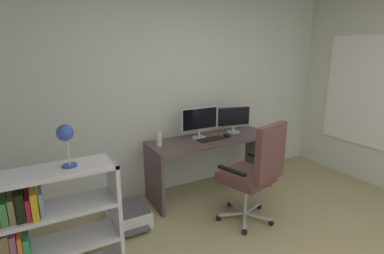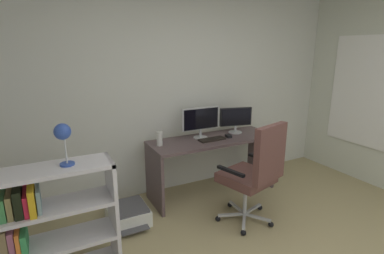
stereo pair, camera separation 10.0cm
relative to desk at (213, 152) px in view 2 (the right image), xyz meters
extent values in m
cube|color=silver|center=(-0.25, 0.44, 0.79)|extent=(4.74, 0.10, 2.70)
cube|color=white|center=(2.11, -0.65, 0.72)|extent=(0.01, 1.13, 1.43)
cube|color=white|center=(2.10, -0.65, 0.72)|extent=(0.02, 1.21, 1.51)
cube|color=#564446|center=(0.00, 0.00, 0.17)|extent=(1.64, 0.57, 0.04)
cube|color=#564446|center=(-0.80, 0.00, -0.20)|extent=(0.04, 0.55, 0.71)
cube|color=#564446|center=(0.80, 0.00, -0.20)|extent=(0.04, 0.55, 0.71)
cylinder|color=#B2B5B7|center=(-0.14, 0.09, 0.19)|extent=(0.18, 0.18, 0.01)
cylinder|color=#B2B5B7|center=(-0.14, 0.09, 0.26)|extent=(0.03, 0.03, 0.11)
cube|color=#B7BABC|center=(-0.14, 0.09, 0.44)|extent=(0.51, 0.04, 0.28)
cube|color=black|center=(-0.14, 0.07, 0.44)|extent=(0.48, 0.01, 0.26)
cylinder|color=#B2B5B7|center=(0.40, 0.09, 0.19)|extent=(0.18, 0.18, 0.01)
cylinder|color=#B2B5B7|center=(0.40, 0.09, 0.25)|extent=(0.03, 0.03, 0.10)
cube|color=black|center=(0.40, 0.09, 0.41)|extent=(0.44, 0.14, 0.24)
cube|color=black|center=(0.40, 0.07, 0.41)|extent=(0.40, 0.10, 0.22)
cube|color=black|center=(-0.05, -0.06, 0.20)|extent=(0.34, 0.14, 0.02)
cube|color=black|center=(0.20, -0.05, 0.21)|extent=(0.08, 0.11, 0.03)
cylinder|color=silver|center=(-0.71, 0.04, 0.27)|extent=(0.07, 0.07, 0.17)
cube|color=#B7BABC|center=(0.12, -0.69, -0.49)|extent=(0.30, 0.11, 0.02)
sphere|color=black|center=(0.27, -0.65, -0.53)|extent=(0.06, 0.06, 0.06)
cube|color=#B7BABC|center=(-0.01, -0.58, -0.49)|extent=(0.05, 0.30, 0.02)
sphere|color=black|center=(-0.01, -0.43, -0.53)|extent=(0.06, 0.06, 0.06)
cube|color=#B7BABC|center=(-0.16, -0.68, -0.49)|extent=(0.29, 0.14, 0.02)
sphere|color=black|center=(-0.30, -0.63, -0.53)|extent=(0.06, 0.06, 0.06)
cube|color=#B7BABC|center=(-0.11, -0.85, -0.49)|extent=(0.21, 0.25, 0.02)
sphere|color=black|center=(-0.21, -0.97, -0.53)|extent=(0.06, 0.06, 0.06)
cube|color=#B7BABC|center=(0.06, -0.86, -0.49)|extent=(0.19, 0.27, 0.02)
sphere|color=black|center=(0.15, -0.98, -0.53)|extent=(0.06, 0.06, 0.06)
cylinder|color=#B7BABC|center=(-0.02, -0.73, -0.30)|extent=(0.04, 0.04, 0.39)
cube|color=brown|center=(-0.02, -0.73, -0.05)|extent=(0.61, 0.60, 0.10)
cube|color=brown|center=(0.05, -0.99, 0.29)|extent=(0.46, 0.19, 0.58)
cube|color=black|center=(-0.28, -0.80, 0.10)|extent=(0.13, 0.34, 0.03)
cube|color=black|center=(0.24, -0.66, 0.10)|extent=(0.13, 0.34, 0.03)
cube|color=silver|center=(-1.45, -0.72, -0.07)|extent=(0.03, 0.34, 0.98)
cube|color=silver|center=(-1.90, -0.72, 0.40)|extent=(0.95, 0.34, 0.03)
cube|color=silver|center=(-1.90, -0.72, -0.23)|extent=(0.88, 0.34, 0.03)
cube|color=silver|center=(-1.90, -0.72, 0.09)|extent=(0.88, 0.34, 0.03)
cube|color=olive|center=(-2.26, -0.72, -0.09)|extent=(0.06, 0.27, 0.25)
cube|color=#A15977|center=(-2.21, -0.72, -0.10)|extent=(0.04, 0.27, 0.23)
cube|color=orange|center=(-2.17, -0.72, -0.11)|extent=(0.03, 0.28, 0.21)
cube|color=#369654|center=(-2.13, -0.72, -0.13)|extent=(0.04, 0.28, 0.18)
cube|color=#3C8548|center=(-2.23, -0.72, 0.19)|extent=(0.05, 0.25, 0.17)
cube|color=olive|center=(-2.19, -0.71, 0.19)|extent=(0.04, 0.26, 0.18)
cube|color=black|center=(-2.13, -0.71, 0.21)|extent=(0.06, 0.28, 0.21)
cube|color=red|center=(-2.08, -0.72, 0.18)|extent=(0.03, 0.26, 0.17)
cube|color=gold|center=(-2.04, -0.73, 0.21)|extent=(0.04, 0.30, 0.21)
cube|color=#7898A4|center=(-2.00, -0.72, 0.19)|extent=(0.03, 0.24, 0.18)
cylinder|color=#2E4EAE|center=(-1.77, -0.72, 0.42)|extent=(0.11, 0.11, 0.02)
cylinder|color=silver|center=(-1.77, -0.72, 0.54)|extent=(0.01, 0.01, 0.22)
sphere|color=#2E4EAE|center=(-1.78, -0.72, 0.69)|extent=(0.13, 0.13, 0.13)
cube|color=white|center=(-1.19, -0.18, -0.48)|extent=(0.42, 0.43, 0.17)
cube|color=#4C4C51|center=(-1.19, -0.18, -0.38)|extent=(0.39, 0.40, 0.02)
cube|color=#4C4C51|center=(-1.19, -0.44, -0.51)|extent=(0.29, 0.10, 0.01)
camera|label=1|loc=(-1.98, -3.04, 1.30)|focal=27.81mm
camera|label=2|loc=(-1.90, -3.09, 1.30)|focal=27.81mm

